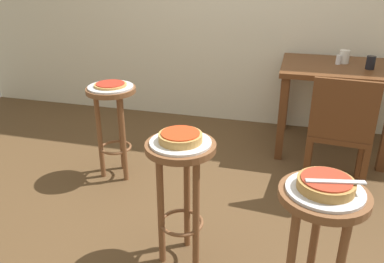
{
  "coord_description": "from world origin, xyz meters",
  "views": [
    {
      "loc": [
        0.44,
        -2.16,
        1.5
      ],
      "look_at": [
        -0.09,
        -0.21,
        0.63
      ],
      "focal_mm": 36.57,
      "sensor_mm": 36.0,
      "label": 1
    }
  ],
  "objects": [
    {
      "name": "dining_table",
      "position": [
        0.76,
        1.17,
        0.62
      ],
      "size": [
        0.88,
        0.76,
        0.74
      ],
      "color": "#5B3319",
      "rests_on": "ground_plane"
    },
    {
      "name": "stool_foreground",
      "position": [
        0.59,
        -0.79,
        0.5
      ],
      "size": [
        0.35,
        0.35,
        0.7
      ],
      "color": "brown",
      "rests_on": "ground_plane"
    },
    {
      "name": "stool_middle",
      "position": [
        -0.07,
        -0.52,
        0.5
      ],
      "size": [
        0.35,
        0.35,
        0.7
      ],
      "color": "brown",
      "rests_on": "ground_plane"
    },
    {
      "name": "cup_near_edge",
      "position": [
        0.99,
        1.11,
        0.79
      ],
      "size": [
        0.07,
        0.07,
        0.1
      ],
      "primitive_type": "cylinder",
      "color": "black",
      "rests_on": "dining_table"
    },
    {
      "name": "cup_far_edge",
      "position": [
        0.81,
        1.26,
        0.79
      ],
      "size": [
        0.08,
        0.08,
        0.11
      ],
      "primitive_type": "cylinder",
      "color": "silver",
      "rests_on": "dining_table"
    },
    {
      "name": "serving_plate_middle",
      "position": [
        -0.07,
        -0.52,
        0.7
      ],
      "size": [
        0.3,
        0.3,
        0.01
      ],
      "primitive_type": "cylinder",
      "color": "silver",
      "rests_on": "stool_middle"
    },
    {
      "name": "pizza_server_knife",
      "position": [
        0.62,
        -0.81,
        0.76
      ],
      "size": [
        0.22,
        0.07,
        0.01
      ],
      "primitive_type": "cube",
      "rotation": [
        0.0,
        0.0,
        0.2
      ],
      "color": "silver",
      "rests_on": "pizza_foreground"
    },
    {
      "name": "pizza_leftside",
      "position": [
        -0.81,
        0.23,
        0.72
      ],
      "size": [
        0.23,
        0.23,
        0.02
      ],
      "color": "tan",
      "rests_on": "serving_plate_leftside"
    },
    {
      "name": "wooden_chair",
      "position": [
        0.76,
        0.42,
        0.47
      ],
      "size": [
        0.43,
        0.43,
        0.85
      ],
      "color": "#5B3319",
      "rests_on": "ground_plane"
    },
    {
      "name": "serving_plate_foreground",
      "position": [
        0.59,
        -0.79,
        0.7
      ],
      "size": [
        0.3,
        0.3,
        0.01
      ],
      "primitive_type": "cylinder",
      "color": "silver",
      "rests_on": "stool_foreground"
    },
    {
      "name": "ground_plane",
      "position": [
        0.0,
        0.0,
        0.0
      ],
      "size": [
        6.0,
        6.0,
        0.0
      ],
      "primitive_type": "plane",
      "color": "brown"
    },
    {
      "name": "condiment_shaker",
      "position": [
        0.76,
        1.21,
        0.77
      ],
      "size": [
        0.04,
        0.04,
        0.08
      ],
      "primitive_type": "cylinder",
      "color": "white",
      "rests_on": "dining_table"
    },
    {
      "name": "pizza_middle",
      "position": [
        -0.07,
        -0.52,
        0.73
      ],
      "size": [
        0.21,
        0.21,
        0.05
      ],
      "color": "tan",
      "rests_on": "serving_plate_middle"
    },
    {
      "name": "serving_plate_leftside",
      "position": [
        -0.81,
        0.23,
        0.7
      ],
      "size": [
        0.32,
        0.32,
        0.01
      ],
      "primitive_type": "cylinder",
      "color": "silver",
      "rests_on": "stool_leftside"
    },
    {
      "name": "stool_leftside",
      "position": [
        -0.81,
        0.23,
        0.5
      ],
      "size": [
        0.35,
        0.35,
        0.7
      ],
      "color": "brown",
      "rests_on": "ground_plane"
    },
    {
      "name": "pizza_foreground",
      "position": [
        0.59,
        -0.79,
        0.73
      ],
      "size": [
        0.22,
        0.22,
        0.05
      ],
      "color": "#B78442",
      "rests_on": "serving_plate_foreground"
    }
  ]
}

